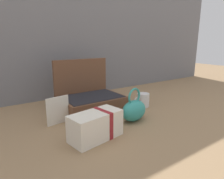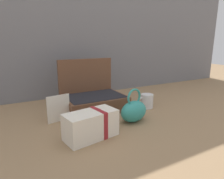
{
  "view_description": "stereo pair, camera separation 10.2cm",
  "coord_description": "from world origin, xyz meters",
  "px_view_note": "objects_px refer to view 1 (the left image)",
  "views": [
    {
      "loc": [
        -0.58,
        -0.84,
        0.41
      ],
      "look_at": [
        -0.02,
        -0.02,
        0.17
      ],
      "focal_mm": 31.35,
      "sensor_mm": 36.0,
      "label": 1
    },
    {
      "loc": [
        -0.49,
        -0.9,
        0.41
      ],
      "look_at": [
        -0.02,
        -0.02,
        0.17
      ],
      "focal_mm": 31.35,
      "sensor_mm": 36.0,
      "label": 2
    }
  ],
  "objects_px": {
    "teal_pouch_handbag": "(134,110)",
    "info_card_left": "(58,110)",
    "open_suitcase": "(89,98)",
    "cream_toiletry_bag": "(96,125)",
    "coffee_mug": "(143,100)"
  },
  "relations": [
    {
      "from": "teal_pouch_handbag",
      "to": "info_card_left",
      "type": "distance_m",
      "value": 0.39
    },
    {
      "from": "open_suitcase",
      "to": "teal_pouch_handbag",
      "type": "distance_m",
      "value": 0.32
    },
    {
      "from": "info_card_left",
      "to": "teal_pouch_handbag",
      "type": "bearing_deg",
      "value": -37.54
    },
    {
      "from": "teal_pouch_handbag",
      "to": "info_card_left",
      "type": "bearing_deg",
      "value": 151.29
    },
    {
      "from": "cream_toiletry_bag",
      "to": "info_card_left",
      "type": "distance_m",
      "value": 0.26
    },
    {
      "from": "teal_pouch_handbag",
      "to": "cream_toiletry_bag",
      "type": "height_order",
      "value": "teal_pouch_handbag"
    },
    {
      "from": "open_suitcase",
      "to": "cream_toiletry_bag",
      "type": "xyz_separation_m",
      "value": [
        -0.16,
        -0.36,
        -0.01
      ]
    },
    {
      "from": "cream_toiletry_bag",
      "to": "info_card_left",
      "type": "bearing_deg",
      "value": 108.5
    },
    {
      "from": "coffee_mug",
      "to": "info_card_left",
      "type": "xyz_separation_m",
      "value": [
        -0.55,
        0.04,
        0.03
      ]
    },
    {
      "from": "teal_pouch_handbag",
      "to": "coffee_mug",
      "type": "height_order",
      "value": "teal_pouch_handbag"
    },
    {
      "from": "open_suitcase",
      "to": "cream_toiletry_bag",
      "type": "relative_size",
      "value": 1.49
    },
    {
      "from": "teal_pouch_handbag",
      "to": "cream_toiletry_bag",
      "type": "xyz_separation_m",
      "value": [
        -0.26,
        -0.06,
        -0.0
      ]
    },
    {
      "from": "info_card_left",
      "to": "cream_toiletry_bag",
      "type": "bearing_deg",
      "value": -80.33
    },
    {
      "from": "coffee_mug",
      "to": "info_card_left",
      "type": "distance_m",
      "value": 0.55
    },
    {
      "from": "open_suitcase",
      "to": "info_card_left",
      "type": "xyz_separation_m",
      "value": [
        -0.24,
        -0.11,
        0.0
      ]
    }
  ]
}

